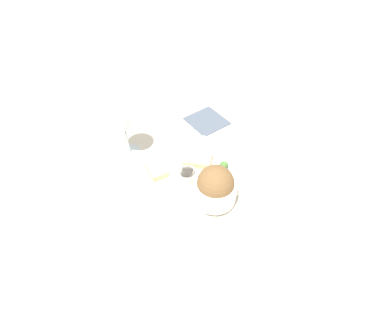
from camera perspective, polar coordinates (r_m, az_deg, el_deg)
The scene contains 10 objects.
ground_plane at distance 0.91m, azimuth 0.00°, elevation -1.48°, with size 4.00×4.00×0.00m, color beige.
dinner_plate at distance 0.90m, azimuth 0.00°, elevation -1.18°, with size 0.32×0.32×0.01m.
salad_bowl at distance 0.80m, azimuth 4.45°, elevation -4.24°, with size 0.12×0.12×0.11m.
sauce_ramekin at distance 0.86m, azimuth -0.91°, elevation -2.10°, with size 0.06×0.06×0.03m.
cheese_toast_near at distance 0.91m, azimuth 1.01°, elevation 1.01°, with size 0.10×0.08×0.03m.
cheese_toast_far at distance 0.89m, azimuth -6.90°, elevation -0.72°, with size 0.09×0.08×0.03m.
wine_glass at distance 0.92m, azimuth -12.92°, elevation 7.71°, with size 0.09×0.09×0.16m.
garnish at distance 0.90m, azimuth 6.11°, elevation -0.15°, with size 0.03×0.03×0.03m.
napkin at distance 1.09m, azimuth 2.83°, elevation 8.35°, with size 0.17×0.16×0.01m.
fork at distance 0.76m, azimuth 6.56°, elevation -16.40°, with size 0.16×0.03×0.01m.
Camera 1 is at (0.31, -0.52, 0.67)m, focal length 28.00 mm.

